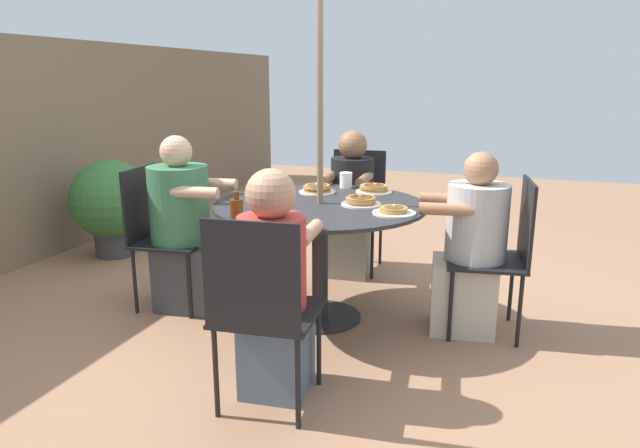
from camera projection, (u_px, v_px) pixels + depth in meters
The scene contains 20 objects.
ground_plane at pixel (320, 317), 3.64m from camera, with size 12.00×12.00×0.00m, color #9E7051.
patio_table at pixel (320, 224), 3.49m from camera, with size 1.29×1.29×0.75m.
umbrella_pole at pixel (320, 140), 3.36m from camera, with size 0.04×0.04×2.26m, color #846B4C.
patio_chair_north at pixel (262, 304), 2.49m from camera, with size 0.49×0.49×0.93m.
diner_north at pixel (274, 292), 2.67m from camera, with size 0.51×0.36×1.10m.
patio_chair_east at pixel (503, 248), 3.31m from camera, with size 0.51×0.51×0.93m.
diner_east at pixel (470, 252), 3.35m from camera, with size 0.41×0.53×1.08m.
patio_chair_south at pixel (356, 202), 4.53m from camera, with size 0.48×0.48×0.93m.
diner_south at pixel (351, 209), 4.36m from camera, with size 0.53×0.36×1.11m.
patio_chair_west at pixel (159, 229), 3.74m from camera, with size 0.50×0.50×0.93m.
diner_west at pixel (185, 232), 3.71m from camera, with size 0.43×0.55×1.14m.
pancake_plate_a at pixel (361, 201), 3.40m from camera, with size 0.24×0.24×0.06m.
pancake_plate_b at pixel (317, 189), 3.77m from camera, with size 0.24×0.24×0.07m.
pancake_plate_c at pixel (394, 211), 3.18m from camera, with size 0.24×0.24×0.05m.
pancake_plate_d at pixel (281, 218), 3.04m from camera, with size 0.24×0.24×0.04m.
pancake_plate_e at pixel (374, 189), 3.78m from camera, with size 0.24×0.24×0.06m.
syrup_bottle at pixel (237, 208), 3.09m from camera, with size 0.09×0.07×0.14m.
coffee_cup at pixel (345, 180), 3.93m from camera, with size 0.09×0.09×0.11m.
drinking_glass_a at pixel (257, 193), 3.49m from camera, with size 0.07×0.07×0.10m, color silver.
potted_shrub at pixel (111, 202), 4.82m from camera, with size 0.67×0.67×0.83m.
Camera 1 is at (-3.19, -1.13, 1.48)m, focal length 32.00 mm.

